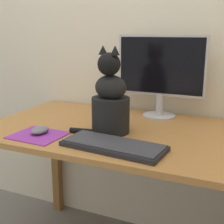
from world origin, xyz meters
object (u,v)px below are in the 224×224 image
keyboard (114,145)px  cat (110,101)px  monitor (161,72)px  pen_cup (107,102)px  computer_mouse_left (40,130)px

keyboard → cat: (-0.09, 0.18, 0.13)m
monitor → keyboard: monitor is taller
cat → pen_cup: cat is taller
keyboard → pen_cup: size_ratio=2.31×
keyboard → computer_mouse_left: bearing=-178.5°
keyboard → computer_mouse_left: (-0.36, 0.02, 0.01)m
monitor → pen_cup: monitor is taller
computer_mouse_left → pen_cup: size_ratio=0.54×
computer_mouse_left → pen_cup: bearing=78.9°
keyboard → cat: cat is taller
monitor → keyboard: 0.57m
monitor → keyboard: size_ratio=1.10×
cat → computer_mouse_left: bearing=-140.5°
monitor → cat: bearing=-110.7°
keyboard → computer_mouse_left: computer_mouse_left is taller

